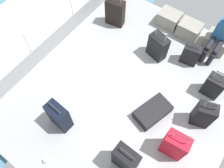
# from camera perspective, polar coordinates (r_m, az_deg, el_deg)

# --- Properties ---
(ground_plane) EXTENTS (4.40, 5.20, 0.06)m
(ground_plane) POSITION_cam_1_polar(r_m,az_deg,el_deg) (5.04, 4.78, -1.56)
(ground_plane) COLOR #939699
(gunwale_port) EXTENTS (0.06, 5.20, 0.45)m
(gunwale_port) POSITION_cam_1_polar(r_m,az_deg,el_deg) (5.69, -13.92, 11.05)
(gunwale_port) COLOR #939699
(gunwale_port) RESTS_ON ground_plane
(railing_port) EXTENTS (0.04, 4.20, 1.02)m
(railing_port) POSITION_cam_1_polar(r_m,az_deg,el_deg) (5.29, -15.23, 14.94)
(railing_port) COLOR silver
(railing_port) RESTS_ON ground_plane
(sea_wake) EXTENTS (12.00, 12.00, 0.01)m
(sea_wake) POSITION_cam_1_polar(r_m,az_deg,el_deg) (6.97, -21.61, 12.75)
(sea_wake) COLOR teal
(sea_wake) RESTS_ON ground_plane
(cargo_crate_0) EXTENTS (0.56, 0.43, 0.36)m
(cargo_crate_0) POSITION_cam_1_polar(r_m,az_deg,el_deg) (6.20, 14.05, 15.54)
(cargo_crate_0) COLOR gray
(cargo_crate_0) RESTS_ON ground_plane
(cargo_crate_1) EXTENTS (0.56, 0.42, 0.39)m
(cargo_crate_1) POSITION_cam_1_polar(r_m,az_deg,el_deg) (6.05, 18.65, 12.69)
(cargo_crate_1) COLOR gray
(cargo_crate_1) RESTS_ON ground_plane
(cargo_crate_2) EXTENTS (0.59, 0.47, 0.37)m
(cargo_crate_2) POSITION_cam_1_polar(r_m,az_deg,el_deg) (6.02, 24.55, 9.47)
(cargo_crate_2) COLOR gray
(cargo_crate_2) RESTS_ON ground_plane
(passenger_seated) EXTENTS (0.34, 0.66, 1.07)m
(passenger_seated) POSITION_cam_1_polar(r_m,az_deg,el_deg) (5.64, 25.27, 10.71)
(passenger_seated) COLOR #26598C
(passenger_seated) RESTS_ON ground_plane
(suitcase_0) EXTENTS (0.49, 0.35, 0.79)m
(suitcase_0) POSITION_cam_1_polar(r_m,az_deg,el_deg) (5.35, 11.32, 9.11)
(suitcase_0) COLOR black
(suitcase_0) RESTS_ON ground_plane
(suitcase_1) EXTENTS (0.41, 0.34, 0.84)m
(suitcase_1) POSITION_cam_1_polar(r_m,az_deg,el_deg) (4.72, 21.83, -7.11)
(suitcase_1) COLOR black
(suitcase_1) RESTS_ON ground_plane
(suitcase_2) EXTENTS (0.45, 0.27, 0.82)m
(suitcase_2) POSITION_cam_1_polar(r_m,az_deg,el_deg) (4.13, 3.45, -18.24)
(suitcase_2) COLOR black
(suitcase_2) RESTS_ON ground_plane
(suitcase_3) EXTENTS (0.62, 0.83, 0.21)m
(suitcase_3) POSITION_cam_1_polar(r_m,az_deg,el_deg) (4.73, 10.11, -6.79)
(suitcase_3) COLOR black
(suitcase_3) RESTS_ON ground_plane
(suitcase_4) EXTENTS (0.49, 0.30, 0.89)m
(suitcase_4) POSITION_cam_1_polar(r_m,az_deg,el_deg) (5.93, 0.79, 17.39)
(suitcase_4) COLOR black
(suitcase_4) RESTS_ON ground_plane
(suitcase_5) EXTENTS (0.37, 0.26, 0.75)m
(suitcase_5) POSITION_cam_1_polar(r_m,az_deg,el_deg) (5.16, 23.98, -0.45)
(suitcase_5) COLOR black
(suitcase_5) RESTS_ON ground_plane
(suitcase_6) EXTENTS (0.44, 0.29, 0.87)m
(suitcase_6) POSITION_cam_1_polar(r_m,az_deg,el_deg) (4.33, 15.36, -14.47)
(suitcase_6) COLOR #B70C1E
(suitcase_6) RESTS_ON ground_plane
(suitcase_7) EXTENTS (0.41, 0.28, 0.60)m
(suitcase_7) POSITION_cam_1_polar(r_m,az_deg,el_deg) (5.48, 18.98, 6.93)
(suitcase_7) COLOR black
(suitcase_7) RESTS_ON ground_plane
(suitcase_8) EXTENTS (0.44, 0.28, 0.77)m
(suitcase_8) POSITION_cam_1_polar(r_m,az_deg,el_deg) (4.48, -13.07, -7.84)
(suitcase_8) COLOR black
(suitcase_8) RESTS_ON ground_plane
(paper_cup) EXTENTS (0.08, 0.08, 0.10)m
(paper_cup) POSITION_cam_1_polar(r_m,az_deg,el_deg) (4.60, -16.14, -17.87)
(paper_cup) COLOR white
(paper_cup) RESTS_ON ground_plane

